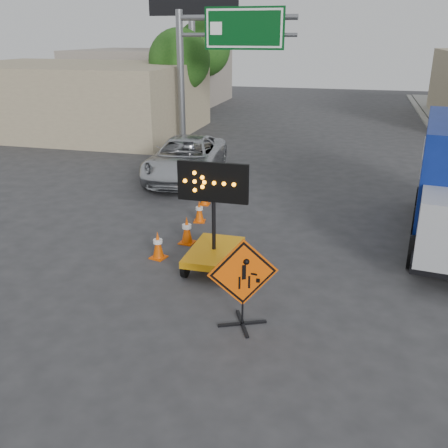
% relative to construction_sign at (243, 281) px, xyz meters
% --- Properties ---
extents(ground, '(100.00, 100.00, 0.00)m').
position_rel_construction_sign_xyz_m(ground, '(-0.78, -1.06, -1.01)').
color(ground, '#2D2D30').
rests_on(ground, ground).
extents(storefront_left_near, '(14.00, 10.00, 4.00)m').
position_rel_construction_sign_xyz_m(storefront_left_near, '(-14.78, 18.94, 0.99)').
color(storefront_left_near, tan).
rests_on(storefront_left_near, ground).
extents(storefront_left_far, '(12.00, 10.00, 4.40)m').
position_rel_construction_sign_xyz_m(storefront_left_far, '(-15.78, 32.94, 1.19)').
color(storefront_left_far, gray).
rests_on(storefront_left_far, ground).
extents(highway_gantry, '(6.18, 0.38, 6.90)m').
position_rel_construction_sign_xyz_m(highway_gantry, '(-5.21, 16.90, 4.06)').
color(highway_gantry, slate).
rests_on(highway_gantry, ground).
extents(billboard, '(6.10, 0.54, 9.85)m').
position_rel_construction_sign_xyz_m(billboard, '(-9.13, 24.81, 6.34)').
color(billboard, slate).
rests_on(billboard, ground).
extents(tree_left_near, '(3.71, 3.71, 6.03)m').
position_rel_construction_sign_xyz_m(tree_left_near, '(-8.78, 20.94, 3.15)').
color(tree_left_near, '#452E1D').
rests_on(tree_left_near, ground).
extents(tree_left_far, '(4.10, 4.10, 6.66)m').
position_rel_construction_sign_xyz_m(tree_left_far, '(-9.78, 28.94, 3.59)').
color(tree_left_far, '#452E1D').
rests_on(tree_left_far, ground).
extents(construction_sign, '(1.33, 0.96, 1.92)m').
position_rel_construction_sign_xyz_m(construction_sign, '(0.00, 0.00, 0.00)').
color(construction_sign, black).
rests_on(construction_sign, ground).
extents(arrow_board, '(1.77, 1.96, 2.80)m').
position_rel_construction_sign_xyz_m(arrow_board, '(-1.31, 2.44, -0.38)').
color(arrow_board, orange).
rests_on(arrow_board, ground).
extents(pickup_truck, '(3.39, 6.19, 1.64)m').
position_rel_construction_sign_xyz_m(pickup_truck, '(-4.83, 10.48, -0.19)').
color(pickup_truck, silver).
rests_on(pickup_truck, ground).
extents(cone_a, '(0.47, 0.47, 0.76)m').
position_rel_construction_sign_xyz_m(cone_a, '(-2.92, 2.63, -0.63)').
color(cone_a, '#E24E04').
rests_on(cone_a, ground).
extents(cone_b, '(0.46, 0.46, 0.81)m').
position_rel_construction_sign_xyz_m(cone_b, '(-2.51, 3.80, -0.61)').
color(cone_b, '#E24E04').
rests_on(cone_b, ground).
extents(cone_c, '(0.42, 0.42, 0.71)m').
position_rel_construction_sign_xyz_m(cone_c, '(-2.70, 5.57, -0.66)').
color(cone_c, '#E24E04').
rests_on(cone_c, ground).
extents(cone_d, '(0.37, 0.37, 0.70)m').
position_rel_construction_sign_xyz_m(cone_d, '(-3.05, 7.26, -0.66)').
color(cone_d, '#E24E04').
rests_on(cone_d, ground).
extents(cone_e, '(0.38, 0.38, 0.69)m').
position_rel_construction_sign_xyz_m(cone_e, '(-2.86, 8.61, -0.67)').
color(cone_e, '#E24E04').
rests_on(cone_e, ground).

